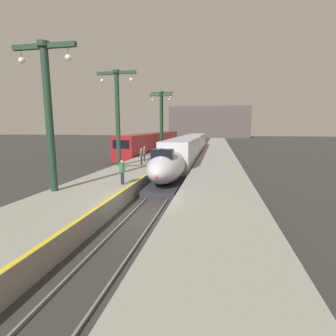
{
  "coord_description": "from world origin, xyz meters",
  "views": [
    {
      "loc": [
        3.94,
        -12.87,
        4.97
      ],
      "look_at": [
        0.24,
        6.03,
        1.8
      ],
      "focal_mm": 26.79,
      "sensor_mm": 36.0,
      "label": 1
    }
  ],
  "objects_px": {
    "regional_train_adjacent": "(155,141)",
    "passenger_near_edge": "(141,155)",
    "station_column_far": "(162,115)",
    "passenger_mid_platform": "(122,170)",
    "station_column_near": "(48,104)",
    "rolling_suitcase": "(150,162)",
    "passenger_far_waiting": "(144,153)",
    "station_column_distant": "(161,116)",
    "station_column_mid": "(117,110)",
    "highspeed_train_main": "(188,149)"
  },
  "relations": [
    {
      "from": "station_column_distant",
      "to": "passenger_far_waiting",
      "type": "height_order",
      "value": "station_column_distant"
    },
    {
      "from": "station_column_mid",
      "to": "passenger_mid_platform",
      "type": "relative_size",
      "value": 5.54
    },
    {
      "from": "passenger_mid_platform",
      "to": "station_column_distant",
      "type": "bearing_deg",
      "value": 97.23
    },
    {
      "from": "highspeed_train_main",
      "to": "regional_train_adjacent",
      "type": "distance_m",
      "value": 15.79
    },
    {
      "from": "passenger_near_edge",
      "to": "rolling_suitcase",
      "type": "relative_size",
      "value": 1.72
    },
    {
      "from": "station_column_mid",
      "to": "passenger_near_edge",
      "type": "xyz_separation_m",
      "value": [
        2.1,
        0.91,
        -4.63
      ]
    },
    {
      "from": "rolling_suitcase",
      "to": "highspeed_train_main",
      "type": "bearing_deg",
      "value": 72.97
    },
    {
      "from": "regional_train_adjacent",
      "to": "rolling_suitcase",
      "type": "xyz_separation_m",
      "value": [
        5.16,
        -23.16,
        -0.77
      ]
    },
    {
      "from": "rolling_suitcase",
      "to": "passenger_mid_platform",
      "type": "bearing_deg",
      "value": -86.45
    },
    {
      "from": "passenger_near_edge",
      "to": "passenger_mid_platform",
      "type": "xyz_separation_m",
      "value": [
        1.43,
        -9.07,
        0.0
      ]
    },
    {
      "from": "regional_train_adjacent",
      "to": "passenger_mid_platform",
      "type": "distance_m",
      "value": 32.95
    },
    {
      "from": "station_column_near",
      "to": "station_column_distant",
      "type": "relative_size",
      "value": 0.91
    },
    {
      "from": "station_column_mid",
      "to": "passenger_near_edge",
      "type": "bearing_deg",
      "value": 23.5
    },
    {
      "from": "highspeed_train_main",
      "to": "station_column_near",
      "type": "distance_m",
      "value": 22.55
    },
    {
      "from": "station_column_distant",
      "to": "rolling_suitcase",
      "type": "xyz_separation_m",
      "value": [
        2.96,
        -18.58,
        -5.41
      ]
    },
    {
      "from": "station_column_far",
      "to": "passenger_mid_platform",
      "type": "xyz_separation_m",
      "value": [
        3.53,
        -28.68,
        -5.01
      ]
    },
    {
      "from": "station_column_near",
      "to": "station_column_mid",
      "type": "xyz_separation_m",
      "value": [
        0.0,
        10.58,
        0.36
      ]
    },
    {
      "from": "station_column_near",
      "to": "passenger_near_edge",
      "type": "bearing_deg",
      "value": 79.63
    },
    {
      "from": "highspeed_train_main",
      "to": "station_column_mid",
      "type": "relative_size",
      "value": 4.14
    },
    {
      "from": "regional_train_adjacent",
      "to": "station_column_near",
      "type": "relative_size",
      "value": 4.21
    },
    {
      "from": "passenger_far_waiting",
      "to": "rolling_suitcase",
      "type": "relative_size",
      "value": 1.72
    },
    {
      "from": "passenger_mid_platform",
      "to": "station_column_far",
      "type": "bearing_deg",
      "value": 97.03
    },
    {
      "from": "passenger_far_waiting",
      "to": "highspeed_train_main",
      "type": "bearing_deg",
      "value": 60.74
    },
    {
      "from": "station_column_far",
      "to": "rolling_suitcase",
      "type": "distance_m",
      "value": 20.42
    },
    {
      "from": "highspeed_train_main",
      "to": "station_column_distant",
      "type": "distance_m",
      "value": 11.78
    },
    {
      "from": "regional_train_adjacent",
      "to": "station_column_far",
      "type": "xyz_separation_m",
      "value": [
        2.2,
        -3.78,
        4.92
      ]
    },
    {
      "from": "station_column_far",
      "to": "passenger_mid_platform",
      "type": "bearing_deg",
      "value": -82.97
    },
    {
      "from": "passenger_far_waiting",
      "to": "regional_train_adjacent",
      "type": "bearing_deg",
      "value": 100.61
    },
    {
      "from": "rolling_suitcase",
      "to": "station_column_far",
      "type": "bearing_deg",
      "value": 98.67
    },
    {
      "from": "passenger_mid_platform",
      "to": "passenger_far_waiting",
      "type": "xyz_separation_m",
      "value": [
        -1.8,
        11.46,
        0.0
      ]
    },
    {
      "from": "station_column_near",
      "to": "passenger_mid_platform",
      "type": "relative_size",
      "value": 5.15
    },
    {
      "from": "station_column_near",
      "to": "rolling_suitcase",
      "type": "height_order",
      "value": "station_column_near"
    },
    {
      "from": "passenger_near_edge",
      "to": "passenger_far_waiting",
      "type": "distance_m",
      "value": 2.42
    },
    {
      "from": "station_column_near",
      "to": "rolling_suitcase",
      "type": "distance_m",
      "value": 13.06
    },
    {
      "from": "station_column_distant",
      "to": "passenger_near_edge",
      "type": "height_order",
      "value": "station_column_distant"
    },
    {
      "from": "station_column_far",
      "to": "passenger_mid_platform",
      "type": "height_order",
      "value": "station_column_far"
    },
    {
      "from": "highspeed_train_main",
      "to": "passenger_mid_platform",
      "type": "height_order",
      "value": "highspeed_train_main"
    },
    {
      "from": "station_column_far",
      "to": "rolling_suitcase",
      "type": "relative_size",
      "value": 10.26
    },
    {
      "from": "station_column_near",
      "to": "station_column_far",
      "type": "bearing_deg",
      "value": 90.0
    },
    {
      "from": "passenger_near_edge",
      "to": "station_column_mid",
      "type": "bearing_deg",
      "value": -156.5
    },
    {
      "from": "regional_train_adjacent",
      "to": "passenger_near_edge",
      "type": "distance_m",
      "value": 23.77
    },
    {
      "from": "highspeed_train_main",
      "to": "regional_train_adjacent",
      "type": "xyz_separation_m",
      "value": [
        -8.1,
        13.55,
        0.21
      ]
    },
    {
      "from": "highspeed_train_main",
      "to": "station_column_distant",
      "type": "relative_size",
      "value": 4.07
    },
    {
      "from": "regional_train_adjacent",
      "to": "passenger_near_edge",
      "type": "relative_size",
      "value": 21.66
    },
    {
      "from": "passenger_mid_platform",
      "to": "passenger_far_waiting",
      "type": "distance_m",
      "value": 11.6
    },
    {
      "from": "passenger_far_waiting",
      "to": "rolling_suitcase",
      "type": "distance_m",
      "value": 2.58
    },
    {
      "from": "station_column_far",
      "to": "regional_train_adjacent",
      "type": "bearing_deg",
      "value": 120.23
    },
    {
      "from": "station_column_mid",
      "to": "station_column_far",
      "type": "relative_size",
      "value": 0.93
    },
    {
      "from": "station_column_near",
      "to": "station_column_mid",
      "type": "distance_m",
      "value": 10.58
    },
    {
      "from": "passenger_mid_platform",
      "to": "passenger_far_waiting",
      "type": "height_order",
      "value": "same"
    }
  ]
}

